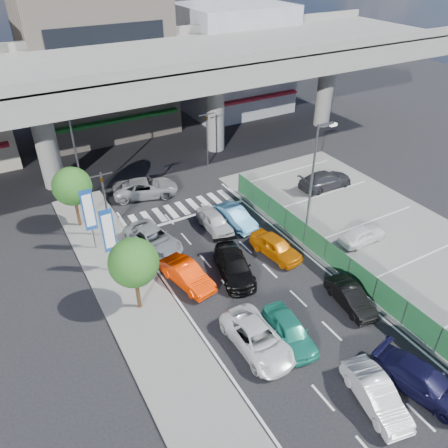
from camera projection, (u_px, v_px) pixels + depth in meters
ground at (277, 308)px, 25.72m from camera, size 120.00×120.00×0.00m
parking_lot at (384, 237)px, 31.71m from camera, size 12.00×28.00×0.06m
sidewalk_left at (140, 307)px, 25.68m from camera, size 4.00×30.00×0.12m
fence_run at (336, 259)px, 28.14m from camera, size 0.16×22.00×1.80m
expressway at (132, 72)px, 36.82m from camera, size 64.00×14.00×10.75m
building_center at (97, 60)px, 45.47m from camera, size 14.00×10.90×15.00m
building_east at (233, 59)px, 52.20m from camera, size 12.00×10.90×12.00m
traffic_light_left at (103, 189)px, 29.67m from camera, size 1.60×1.24×5.20m
traffic_light_right at (207, 126)px, 39.59m from camera, size 1.60×1.24×5.20m
street_lamp_right at (315, 169)px, 30.41m from camera, size 1.65×0.22×8.00m
street_lamp_left at (77, 147)px, 33.51m from camera, size 1.65×0.22×8.00m
signboard_near at (109, 233)px, 26.84m from camera, size 0.80×0.14×4.70m
signboard_far at (89, 212)px, 28.85m from camera, size 0.80×0.14×4.70m
tree_near at (134, 263)px, 23.85m from camera, size 2.80×2.80×4.80m
tree_far at (72, 186)px, 31.13m from camera, size 2.80×2.80×4.80m
hatch_white_back_mid at (376, 394)px, 20.10m from camera, size 2.20×4.27×1.34m
minivan_navy_back at (423, 381)px, 20.69m from camera, size 2.99×5.08×1.38m
sedan_white_mid_left at (257, 338)px, 22.89m from camera, size 2.23×4.83×1.34m
taxi_teal_mid at (290, 330)px, 23.33m from camera, size 2.10×4.22×1.38m
hatch_black_mid_right at (351, 297)px, 25.59m from camera, size 1.80×3.88×1.23m
taxi_orange_left at (187, 275)px, 27.18m from camera, size 2.32×4.40×1.38m
sedan_black_mid at (234, 266)px, 27.91m from camera, size 3.05×5.04×1.37m
taxi_orange_right at (276, 247)px, 29.63m from camera, size 2.25×4.26×1.38m
wagon_silver_front_left at (153, 239)px, 30.37m from camera, size 3.28×5.34×1.38m
sedan_white_front_mid at (215, 221)px, 32.29m from camera, size 1.61×3.93×1.34m
kei_truck_front_right at (236, 217)px, 32.83m from camera, size 1.76×4.13×1.32m
crossing_wagon_silver at (145, 188)px, 36.43m from camera, size 5.84×3.86×1.49m
parked_sedan_white at (362, 235)px, 30.83m from camera, size 3.70×1.53×1.25m
parked_sedan_dgrey at (325, 180)px, 37.55m from camera, size 4.98×2.11×1.43m
traffic_cone at (320, 237)px, 31.04m from camera, size 0.43×0.43×0.68m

